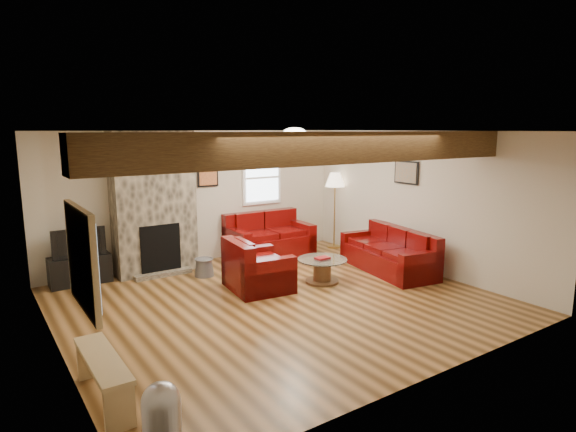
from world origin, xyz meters
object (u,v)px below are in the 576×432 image
Objects in this scene: loveseat at (270,235)px; armchair_red at (258,264)px; floor_lamp at (335,184)px; sofa_three at (388,250)px; television at (78,242)px; coffee_table at (322,271)px; tv_cabinet at (80,270)px.

loveseat is 1.64× the size of armchair_red.
sofa_three is at bearing -99.55° from floor_lamp.
sofa_three is 1.19× the size of loveseat.
television is (-3.50, 0.30, 0.28)m from loveseat.
armchair_red reaches higher than coffee_table.
coffee_table is 2.73m from floor_lamp.
tv_cabinet is 1.16× the size of television.
floor_lamp is at bearing -2.49° from loveseat.
armchair_red is 2.99m from television.
loveseat is 1.02× the size of floor_lamp.
coffee_table is (-0.15, -1.88, -0.24)m from loveseat.
floor_lamp reaches higher than sofa_three.
television is (0.00, 0.00, 0.48)m from tv_cabinet.
television reaches higher than sofa_three.
armchair_red is at bearing -90.44° from sofa_three.
coffee_table is at bearing -134.21° from floor_lamp.
coffee_table is at bearing -85.62° from sofa_three.
sofa_three reaches higher than coffee_table.
coffee_table is (-1.40, 0.13, -0.18)m from sofa_three.
sofa_three is at bearing -93.73° from armchair_red.
armchair_red is 1.22× the size of television.
coffee_table is at bearing -99.91° from armchair_red.
armchair_red is at bearing -39.09° from television.
loveseat reaches higher than armchair_red.
armchair_red is 1.21× the size of coffee_table.
loveseat is at bearing 85.58° from coffee_table.
sofa_three is 2.06× the size of tv_cabinet.
sofa_three is at bearing -5.46° from coffee_table.
sofa_three is 2.38m from loveseat.
tv_cabinet is 5.22m from floor_lamp.
television is (-2.30, 1.87, 0.31)m from armchair_red.
sofa_three is 5.30m from television.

